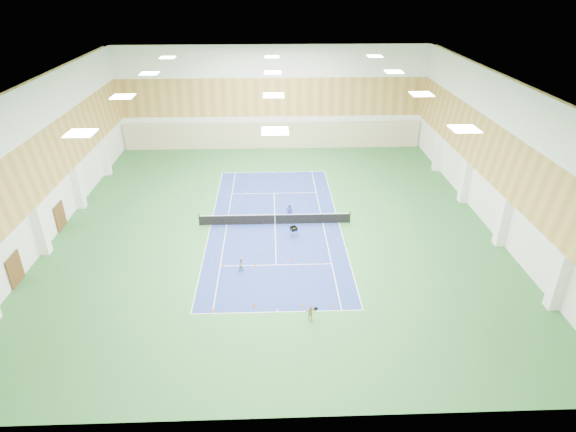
{
  "coord_description": "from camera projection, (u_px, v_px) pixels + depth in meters",
  "views": [
    {
      "loc": [
        -0.22,
        -36.3,
        19.4
      ],
      "look_at": [
        1.02,
        -2.4,
        2.0
      ],
      "focal_mm": 30.0,
      "sensor_mm": 36.0,
      "label": 1
    }
  ],
  "objects": [
    {
      "name": "cone_svc_a",
      "position": [
        223.0,
        265.0,
        35.31
      ],
      "size": [
        0.19,
        0.19,
        0.21
      ],
      "primitive_type": "cone",
      "color": "orange",
      "rests_on": "ground"
    },
    {
      "name": "child_court",
      "position": [
        242.0,
        265.0,
        34.53
      ],
      "size": [
        0.65,
        0.65,
        1.07
      ],
      "primitive_type": "imported",
      "rotation": [
        0.0,
        0.0,
        0.77
      ],
      "color": "gray",
      "rests_on": "ground"
    },
    {
      "name": "court_surface",
      "position": [
        275.0,
        224.0,
        41.14
      ],
      "size": [
        10.97,
        23.77,
        0.01
      ],
      "primitive_type": "cube",
      "color": "navy",
      "rests_on": "ground"
    },
    {
      "name": "door_left_a",
      "position": [
        15.0,
        269.0,
        32.94
      ],
      "size": [
        0.08,
        1.8,
        2.2
      ],
      "primitive_type": "cube",
      "color": "#593319",
      "rests_on": "ground"
    },
    {
      "name": "ball_cart",
      "position": [
        294.0,
        232.0,
        39.01
      ],
      "size": [
        0.69,
        0.69,
        0.91
      ],
      "primitive_type": null,
      "rotation": [
        0.0,
        0.0,
        0.42
      ],
      "color": "black",
      "rests_on": "ground"
    },
    {
      "name": "cone_base_a",
      "position": [
        213.0,
        310.0,
        30.6
      ],
      "size": [
        0.19,
        0.19,
        0.21
      ],
      "primitive_type": "cone",
      "color": "orange",
      "rests_on": "ground"
    },
    {
      "name": "cone_base_b",
      "position": [
        255.0,
        306.0,
        30.96
      ],
      "size": [
        0.22,
        0.22,
        0.24
      ],
      "primitive_type": "cone",
      "color": "#E5530C",
      "rests_on": "ground"
    },
    {
      "name": "cone_svc_b",
      "position": [
        256.0,
        265.0,
        35.21
      ],
      "size": [
        0.22,
        0.22,
        0.24
      ],
      "primitive_type": "cone",
      "color": "#F6560C",
      "rests_on": "ground"
    },
    {
      "name": "coach",
      "position": [
        289.0,
        212.0,
        41.35
      ],
      "size": [
        0.63,
        0.46,
        1.61
      ],
      "primitive_type": "imported",
      "rotation": [
        0.0,
        0.0,
        3.01
      ],
      "color": "#213197",
      "rests_on": "ground"
    },
    {
      "name": "cone_svc_d",
      "position": [
        320.0,
        263.0,
        35.48
      ],
      "size": [
        0.19,
        0.19,
        0.2
      ],
      "primitive_type": "cone",
      "color": "#F75F0D",
      "rests_on": "ground"
    },
    {
      "name": "back_curtain",
      "position": [
        273.0,
        135.0,
        57.97
      ],
      "size": [
        35.4,
        0.16,
        3.2
      ],
      "primitive_type": "cube",
      "color": "#C6B793",
      "rests_on": "ground"
    },
    {
      "name": "ceiling_light_grid",
      "position": [
        273.0,
        83.0,
        35.7
      ],
      "size": [
        21.4,
        25.4,
        0.06
      ],
      "primitive_type": null,
      "color": "white",
      "rests_on": "room_shell"
    },
    {
      "name": "cone_base_d",
      "position": [
        331.0,
        305.0,
        31.01
      ],
      "size": [
        0.2,
        0.2,
        0.22
      ],
      "primitive_type": "cone",
      "color": "#F7610D",
      "rests_on": "ground"
    },
    {
      "name": "wood_cladding",
      "position": [
        274.0,
        134.0,
        37.49
      ],
      "size": [
        36.0,
        40.0,
        8.0
      ],
      "primitive_type": null,
      "color": "#BB8E45",
      "rests_on": "room_shell"
    },
    {
      "name": "ground",
      "position": [
        275.0,
        224.0,
        41.14
      ],
      "size": [
        40.0,
        40.0,
        0.0
      ],
      "primitive_type": "plane",
      "color": "#2B6630",
      "rests_on": "ground"
    },
    {
      "name": "child_apron",
      "position": [
        310.0,
        313.0,
        29.61
      ],
      "size": [
        0.67,
        0.32,
        1.1
      ],
      "primitive_type": "imported",
      "rotation": [
        0.0,
        0.0,
        0.08
      ],
      "color": "tan",
      "rests_on": "ground"
    },
    {
      "name": "cone_svc_c",
      "position": [
        291.0,
        259.0,
        35.95
      ],
      "size": [
        0.21,
        0.21,
        0.23
      ],
      "primitive_type": "cone",
      "color": "red",
      "rests_on": "ground"
    },
    {
      "name": "cone_base_c",
      "position": [
        303.0,
        305.0,
        31.05
      ],
      "size": [
        0.18,
        0.18,
        0.2
      ],
      "primitive_type": "cone",
      "color": "orange",
      "rests_on": "ground"
    },
    {
      "name": "door_left_b",
      "position": [
        60.0,
        216.0,
        40.05
      ],
      "size": [
        0.08,
        1.8,
        2.2
      ],
      "primitive_type": "cube",
      "color": "#593319",
      "rests_on": "ground"
    },
    {
      "name": "room_shell",
      "position": [
        274.0,
        158.0,
        38.4
      ],
      "size": [
        36.0,
        40.0,
        12.0
      ],
      "primitive_type": null,
      "color": "white",
      "rests_on": "ground"
    },
    {
      "name": "tennis_net",
      "position": [
        275.0,
        218.0,
        40.89
      ],
      "size": [
        12.8,
        0.1,
        1.1
      ],
      "primitive_type": null,
      "color": "black",
      "rests_on": "ground"
    },
    {
      "name": "tennis_balls_scatter",
      "position": [
        275.0,
        224.0,
        41.12
      ],
      "size": [
        10.57,
        22.77,
        0.07
      ],
      "primitive_type": null,
      "color": "#CEE126",
      "rests_on": "ground"
    }
  ]
}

